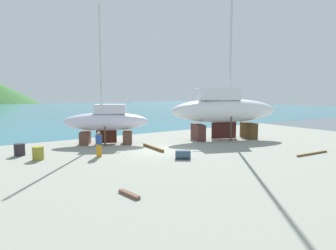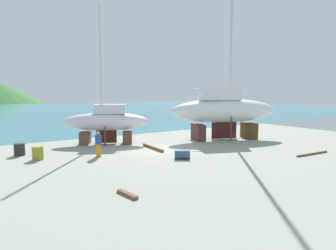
% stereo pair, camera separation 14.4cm
% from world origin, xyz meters
% --- Properties ---
extents(ground_plane, '(41.82, 41.82, 0.00)m').
position_xyz_m(ground_plane, '(0.00, -2.22, 0.00)').
color(ground_plane, gray).
extents(sea_water, '(144.61, 85.99, 0.01)m').
position_xyz_m(sea_water, '(0.00, 51.23, 0.00)').
color(sea_water, teal).
rests_on(sea_water, ground).
extents(sailboat_far_slipway, '(6.87, 4.84, 10.95)m').
position_xyz_m(sailboat_far_slipway, '(-2.13, 4.62, 1.80)').
color(sailboat_far_slipway, brown).
rests_on(sailboat_far_slipway, ground).
extents(sailboat_mid_port, '(9.95, 5.70, 17.67)m').
position_xyz_m(sailboat_mid_port, '(7.44, 1.24, 2.59)').
color(sailboat_mid_port, '#51381C').
rests_on(sailboat_mid_port, ground).
extents(worker, '(0.29, 0.47, 1.64)m').
position_xyz_m(worker, '(-4.37, 0.35, 0.85)').
color(worker, orange).
rests_on(worker, ground).
extents(barrel_blue_faded, '(0.96, 0.96, 0.79)m').
position_xyz_m(barrel_blue_faded, '(-8.63, 3.50, 0.40)').
color(barrel_blue_faded, '#28232B').
rests_on(barrel_blue_faded, ground).
extents(barrel_tar_black, '(0.69, 0.69, 0.82)m').
position_xyz_m(barrel_tar_black, '(-7.84, 1.53, 0.41)').
color(barrel_tar_black, olive).
rests_on(barrel_tar_black, ground).
extents(barrel_rust_near, '(1.10, 1.00, 0.56)m').
position_xyz_m(barrel_rust_near, '(-0.23, -3.18, 0.28)').
color(barrel_rust_near, '#3B536D').
rests_on(barrel_rust_near, ground).
extents(timber_plank_far, '(3.10, 0.29, 0.12)m').
position_xyz_m(timber_plank_far, '(7.81, -6.86, 0.06)').
color(timber_plank_far, brown).
rests_on(timber_plank_far, ground).
extents(timber_long_aft, '(0.40, 1.27, 0.13)m').
position_xyz_m(timber_long_aft, '(-5.96, -7.36, 0.07)').
color(timber_long_aft, brown).
rests_on(timber_long_aft, ground).
extents(timber_plank_near, '(0.27, 3.02, 0.20)m').
position_xyz_m(timber_plank_near, '(-0.17, 0.61, 0.10)').
color(timber_plank_near, brown).
rests_on(timber_plank_near, ground).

